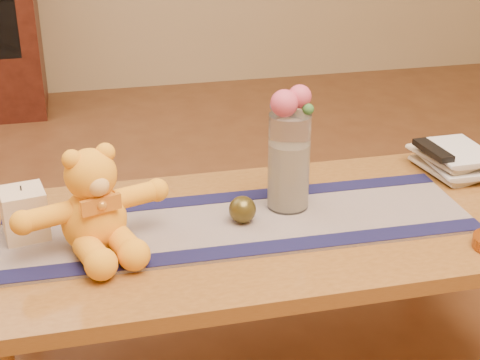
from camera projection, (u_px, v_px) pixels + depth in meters
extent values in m
cube|color=brown|center=(259.00, 231.00, 1.83)|extent=(1.40, 0.70, 0.04)
cylinder|color=brown|center=(19.00, 277.00, 2.04)|extent=(0.07, 0.07, 0.41)
cylinder|color=brown|center=(423.00, 227.00, 2.31)|extent=(0.07, 0.07, 0.41)
cube|color=#1D1B4B|center=(240.00, 223.00, 1.81)|extent=(1.21, 0.37, 0.01)
cube|color=#121238|center=(253.00, 249.00, 1.68)|extent=(1.20, 0.08, 0.00)
cube|color=#121238|center=(228.00, 197.00, 1.94)|extent=(1.20, 0.08, 0.00)
cube|color=beige|center=(24.00, 213.00, 1.72)|extent=(0.12, 0.12, 0.12)
cylinder|color=black|center=(21.00, 188.00, 1.69)|extent=(0.00, 0.00, 0.01)
cylinder|color=silver|center=(289.00, 162.00, 1.84)|extent=(0.11, 0.11, 0.26)
cylinder|color=beige|center=(288.00, 175.00, 1.85)|extent=(0.09, 0.09, 0.18)
sphere|color=#C2445D|center=(284.00, 103.00, 1.76)|extent=(0.07, 0.07, 0.07)
sphere|color=#C2445D|center=(300.00, 96.00, 1.78)|extent=(0.06, 0.06, 0.06)
sphere|color=#4F6CAB|center=(290.00, 100.00, 1.81)|extent=(0.04, 0.04, 0.04)
sphere|color=#4F6CAB|center=(277.00, 106.00, 1.79)|extent=(0.04, 0.04, 0.04)
sphere|color=#33662D|center=(308.00, 109.00, 1.77)|extent=(0.03, 0.03, 0.03)
sphere|color=#473E17|center=(242.00, 210.00, 1.80)|extent=(0.09, 0.09, 0.07)
imported|color=beige|center=(428.00, 172.00, 2.09)|extent=(0.19, 0.24, 0.02)
imported|color=beige|center=(431.00, 167.00, 2.08)|extent=(0.17, 0.23, 0.02)
imported|color=beige|center=(427.00, 160.00, 2.08)|extent=(0.20, 0.25, 0.02)
imported|color=beige|center=(432.00, 155.00, 2.07)|extent=(0.17, 0.23, 0.02)
cube|color=black|center=(433.00, 150.00, 2.05)|extent=(0.06, 0.16, 0.02)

